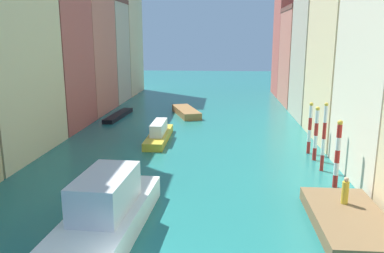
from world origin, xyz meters
The scene contains 19 objects.
ground_plane centered at (0.00, 24.50, 0.00)m, with size 154.00×154.00×0.00m, color #1E6B66.
building_left_2 centered at (-15.07, 26.67, 7.93)m, with size 7.07×8.74×15.84m.
building_left_3 centered at (-15.07, 35.74, 7.57)m, with size 7.07×9.53×15.12m.
building_left_4 centered at (-15.07, 44.43, 7.49)m, with size 7.07×7.66×14.95m.
building_left_5 centered at (-15.07, 53.43, 10.52)m, with size 7.07×10.12×21.02m.
building_right_2 centered at (15.07, 23.83, 11.34)m, with size 7.07×10.41×22.65m.
building_right_3 centered at (15.07, 34.07, 10.57)m, with size 7.07×9.29×21.12m.
building_right_4 centered at (15.07, 44.28, 6.84)m, with size 7.07×10.37×13.66m.
building_right_5 centered at (15.07, 53.69, 10.52)m, with size 7.07×8.53×21.03m.
waterfront_dock centered at (9.52, 5.96, 0.36)m, with size 3.56×7.05×0.72m.
person_on_dock centered at (9.62, 7.28, 1.41)m, with size 0.36×0.36×1.49m.
mooring_pole_0 centered at (10.33, 11.49, 2.26)m, with size 0.34×0.34×4.42m.
mooring_pole_1 centered at (10.25, 14.66, 2.54)m, with size 0.28×0.28×4.99m.
mooring_pole_2 centered at (10.29, 17.16, 2.18)m, with size 0.32×0.32×4.27m.
mooring_pole_3 centered at (10.21, 19.03, 2.19)m, with size 0.31×0.31×4.29m.
vaporetto_white centered at (-2.52, 4.52, 1.10)m, with size 3.72×9.83×3.01m.
gondola_black centered at (-9.49, 32.48, 0.24)m, with size 1.66×8.06×0.47m.
motorboat_0 centered at (-2.85, 22.17, 0.65)m, with size 1.80×7.85×1.79m.
motorboat_1 centered at (-1.48, 34.59, 0.40)m, with size 4.33×7.46×0.81m.
Camera 1 is at (3.04, -12.64, 9.37)m, focal length 36.31 mm.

